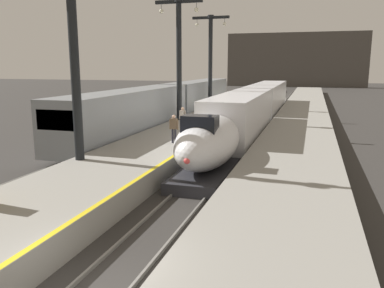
% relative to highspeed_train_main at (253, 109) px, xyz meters
% --- Properties ---
extents(platform_left, '(4.80, 110.00, 1.05)m').
position_rel_highspeed_train_main_xyz_m(platform_left, '(-4.05, -1.79, -1.40)').
color(platform_left, gray).
rests_on(platform_left, ground).
extents(platform_right, '(4.80, 110.00, 1.05)m').
position_rel_highspeed_train_main_xyz_m(platform_right, '(4.05, -1.79, -1.40)').
color(platform_right, gray).
rests_on(platform_right, ground).
extents(platform_left_safety_stripe, '(0.20, 107.80, 0.01)m').
position_rel_highspeed_train_main_xyz_m(platform_left_safety_stripe, '(-1.77, -1.79, -0.87)').
color(platform_left_safety_stripe, yellow).
rests_on(platform_left_safety_stripe, platform_left).
extents(rail_main_left, '(0.08, 110.00, 0.12)m').
position_rel_highspeed_train_main_xyz_m(rail_main_left, '(-0.75, 0.96, -1.86)').
color(rail_main_left, slate).
rests_on(rail_main_left, ground).
extents(rail_main_right, '(0.08, 110.00, 0.12)m').
position_rel_highspeed_train_main_xyz_m(rail_main_right, '(0.75, 0.96, -1.86)').
color(rail_main_right, slate).
rests_on(rail_main_right, ground).
extents(rail_secondary_left, '(0.08, 110.00, 0.12)m').
position_rel_highspeed_train_main_xyz_m(rail_secondary_left, '(-8.85, 0.96, -1.86)').
color(rail_secondary_left, slate).
rests_on(rail_secondary_left, ground).
extents(rail_secondary_right, '(0.08, 110.00, 0.12)m').
position_rel_highspeed_train_main_xyz_m(rail_secondary_right, '(-7.35, 0.96, -1.86)').
color(rail_secondary_right, slate).
rests_on(rail_secondary_right, ground).
extents(highspeed_train_main, '(2.92, 38.63, 3.60)m').
position_rel_highspeed_train_main_xyz_m(highspeed_train_main, '(0.00, 0.00, 0.00)').
color(highspeed_train_main, silver).
rests_on(highspeed_train_main, ground).
extents(regional_train_adjacent, '(2.85, 36.60, 3.80)m').
position_rel_highspeed_train_main_xyz_m(regional_train_adjacent, '(-8.10, 1.79, 0.21)').
color(regional_train_adjacent, gray).
rests_on(regional_train_adjacent, ground).
extents(station_column_mid, '(4.00, 0.68, 9.25)m').
position_rel_highspeed_train_main_xyz_m(station_column_mid, '(-5.90, -17.56, 4.69)').
color(station_column_mid, black).
rests_on(station_column_mid, platform_left).
extents(station_column_far, '(4.00, 0.68, 9.84)m').
position_rel_highspeed_train_main_xyz_m(station_column_far, '(-5.90, -2.38, 5.00)').
color(station_column_far, black).
rests_on(station_column_far, platform_left).
extents(station_column_distant, '(4.00, 0.68, 9.74)m').
position_rel_highspeed_train_main_xyz_m(station_column_distant, '(-5.90, 8.09, 4.95)').
color(station_column_distant, black).
rests_on(station_column_distant, platform_left).
extents(passenger_near_edge, '(0.57, 0.23, 1.69)m').
position_rel_highspeed_train_main_xyz_m(passenger_near_edge, '(-2.88, -12.26, 0.12)').
color(passenger_near_edge, '#23232D').
rests_on(passenger_near_edge, platform_left).
extents(passenger_mid_platform, '(0.54, 0.34, 1.69)m').
position_rel_highspeed_train_main_xyz_m(passenger_mid_platform, '(-3.74, -8.02, 0.12)').
color(passenger_mid_platform, '#23232D').
rests_on(passenger_mid_platform, platform_left).
extents(rolling_suitcase, '(0.40, 0.22, 0.98)m').
position_rel_highspeed_train_main_xyz_m(rolling_suitcase, '(-2.46, -11.91, -0.57)').
color(rolling_suitcase, '#4C4C51').
rests_on(rolling_suitcase, platform_left).
extents(terminus_back_wall, '(36.00, 2.00, 14.00)m').
position_rel_highspeed_train_main_xyz_m(terminus_back_wall, '(0.00, 75.46, 5.08)').
color(terminus_back_wall, '#4C4742').
rests_on(terminus_back_wall, ground).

